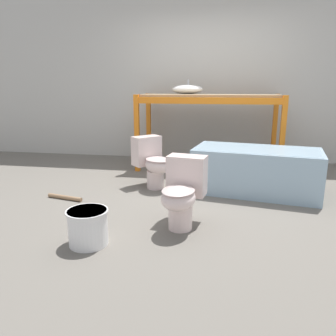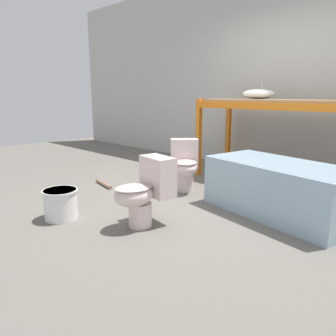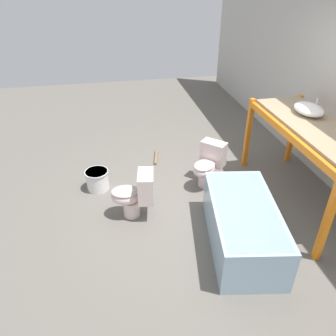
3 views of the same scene
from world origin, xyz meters
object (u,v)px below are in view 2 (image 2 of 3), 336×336
Objects in this scene: sink_basin at (258,94)px; toilet_near at (145,190)px; bathtub_main at (279,185)px; bucket_white at (61,204)px; toilet_far at (185,164)px.

sink_basin reaches higher than toilet_near.
bathtub_main is 1.39m from toilet_near.
sink_basin is 3.09m from bucket_white.
toilet_near is 1.88× the size of bucket_white.
bathtub_main is at bearing -44.30° from toilet_far.
toilet_far reaches higher than bucket_white.
toilet_far is (-0.29, -1.23, -0.87)m from sink_basin.
sink_basin is at bearing 105.22° from toilet_near.
toilet_far reaches higher than bathtub_main.
bucket_white is at bearing -141.95° from toilet_far.
bathtub_main is 4.62× the size of bucket_white.
sink_basin is 2.54m from toilet_near.
sink_basin is 1.81m from bathtub_main.
bathtub_main is 2.45× the size of toilet_near.
bucket_white is at bearing -136.48° from toilet_near.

